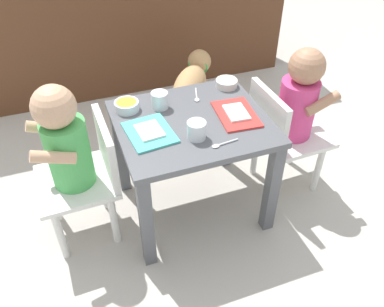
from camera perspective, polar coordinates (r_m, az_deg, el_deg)
ground_plane at (r=1.77m, az=0.00°, el=-7.27°), size 7.00×7.00×0.00m
kitchen_cabinet_back at (r=2.49m, az=-10.06°, el=20.56°), size 1.92×0.38×1.00m
dining_table at (r=1.52m, az=0.00°, el=2.03°), size 0.55×0.48×0.45m
seated_child_left at (r=1.45m, az=-16.71°, el=0.52°), size 0.29×0.29×0.67m
seated_child_right at (r=1.67m, az=14.24°, el=6.39°), size 0.29×0.29×0.65m
dog at (r=2.12m, az=-0.11°, el=9.63°), size 0.35×0.43×0.34m
food_tray_left at (r=1.41m, az=-6.01°, el=3.03°), size 0.17×0.20×0.02m
food_tray_right at (r=1.51m, az=6.26°, el=5.62°), size 0.15×0.21×0.02m
water_cup_left at (r=1.53m, az=-4.58°, el=7.38°), size 0.06×0.06×0.06m
water_cup_right at (r=1.37m, az=0.64°, el=3.18°), size 0.07×0.07×0.06m
veggie_bowl_far at (r=1.67m, az=4.90°, el=9.91°), size 0.09×0.09×0.03m
cereal_bowl_right_side at (r=1.54m, az=-9.21°, el=6.70°), size 0.09×0.09×0.04m
spoon_by_left_tray at (r=1.60m, az=0.66°, el=8.08°), size 0.04×0.10×0.01m
spoon_by_right_tray at (r=1.36m, az=4.31°, el=1.35°), size 0.10×0.02×0.01m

